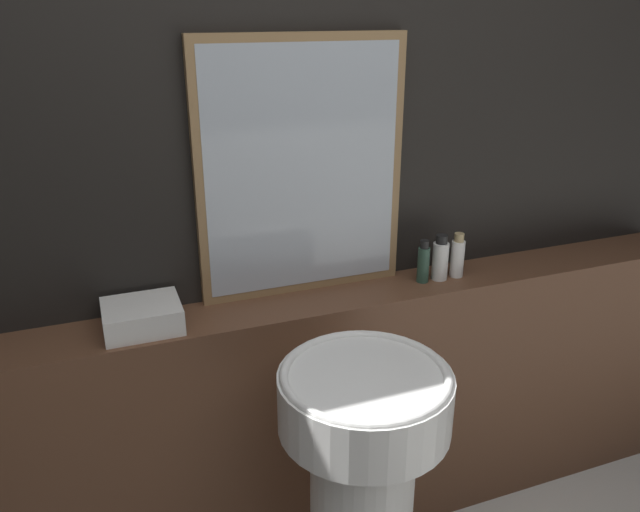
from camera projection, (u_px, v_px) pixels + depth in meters
name	position (u px, v px, depth m)	size (l,w,h in m)	color
wall_back	(273.00, 182.00, 1.85)	(8.00, 0.06, 2.50)	black
vanity_counter	(292.00, 429.00, 2.03)	(2.99, 0.21, 0.91)	brown
pedestal_sink	(362.00, 489.00, 1.66)	(0.44, 0.44, 0.91)	white
mirror	(302.00, 170.00, 1.82)	(0.63, 0.03, 0.76)	#937047
towel_stack	(142.00, 316.00, 1.71)	(0.21, 0.18, 0.07)	white
shampoo_bottle	(423.00, 263.00, 1.99)	(0.04, 0.04, 0.14)	#2D4C3D
conditioner_bottle	(440.00, 259.00, 2.01)	(0.05, 0.05, 0.15)	white
lotion_bottle	(457.00, 257.00, 2.03)	(0.04, 0.04, 0.15)	white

